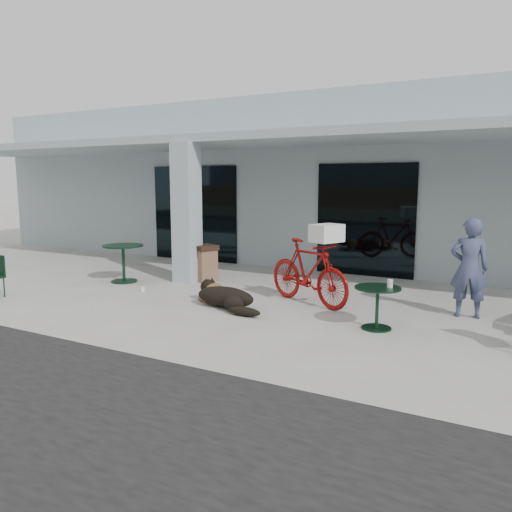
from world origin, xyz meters
The scene contains 15 objects.
ground centered at (0.00, 0.00, 0.00)m, with size 80.00×80.00×0.00m, color beige.
building centered at (0.00, 8.50, 2.25)m, with size 22.00×7.00×4.50m, color #A2B2B7.
storefront_glass_left centered at (-3.20, 4.98, 1.35)m, with size 2.80×0.06×2.70m, color black.
storefront_glass_right centered at (1.80, 4.98, 1.35)m, with size 2.40×0.06×2.70m, color black.
column centered at (-1.50, 2.30, 1.56)m, with size 0.50×0.50×3.12m, color #A2B2B7.
overhang centered at (0.00, 3.60, 3.21)m, with size 22.00×2.80×0.18m, color #A2B2B7.
bicycle centered at (1.72, 1.69, 0.61)m, with size 0.57×2.01×1.21m, color maroon.
laundry_basket centered at (2.13, 1.50, 1.37)m, with size 0.53×0.39×0.32m, color white.
dog centered at (0.51, 0.70, 0.22)m, with size 1.33×0.44×0.44m, color black, non-canonical shape.
cup_near_dog centered at (-1.71, 1.00, 0.05)m, with size 0.09×0.09×0.11m, color white.
cafe_table_near centered at (-2.76, 1.58, 0.42)m, with size 0.90×0.90×0.85m, color black, non-canonical shape.
cafe_table_far centered at (3.28, 0.71, 0.33)m, with size 0.71×0.71×0.67m, color black, non-canonical shape.
person centered at (4.43, 2.13, 0.84)m, with size 0.61×0.40×1.68m, color #3F4969.
cup_on_table centered at (3.45, 0.77, 0.73)m, with size 0.09×0.09×0.12m, color white.
trash_receptacle centered at (-1.20, 2.55, 0.42)m, with size 0.49×0.49×0.83m, color brown, non-canonical shape.
Camera 1 is at (5.22, -6.79, 2.28)m, focal length 35.00 mm.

